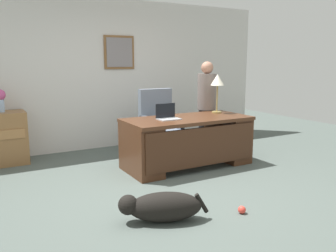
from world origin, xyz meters
The scene contains 10 objects.
ground_plane centered at (0.00, 0.00, 0.00)m, with size 12.00×12.00×0.00m, color #4C5651.
back_wall centered at (0.00, 2.60, 1.35)m, with size 7.00×0.16×2.70m.
desk centered at (0.79, 0.74, 0.41)m, with size 1.92×0.87×0.75m.
armchair centered at (0.75, 1.60, 0.50)m, with size 0.60×0.59×1.12m.
person_standing centered at (1.53, 1.33, 0.81)m, with size 0.32×0.32×1.58m.
dog_lying centered at (-0.47, -0.73, 0.15)m, with size 0.86×0.56×0.30m.
laptop centered at (0.45, 0.80, 0.81)m, with size 0.32×0.22×0.22m.
desk_lamp centered at (1.47, 0.95, 1.25)m, with size 0.22×0.22×0.63m.
vase_with_flowers centered at (-1.65, 2.25, 1.03)m, with size 0.17×0.17×0.35m.
dog_toy_ball centered at (0.35, -0.98, 0.04)m, with size 0.08×0.08×0.08m, color #E53F33.
Camera 1 is at (-2.04, -3.63, 1.58)m, focal length 37.59 mm.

